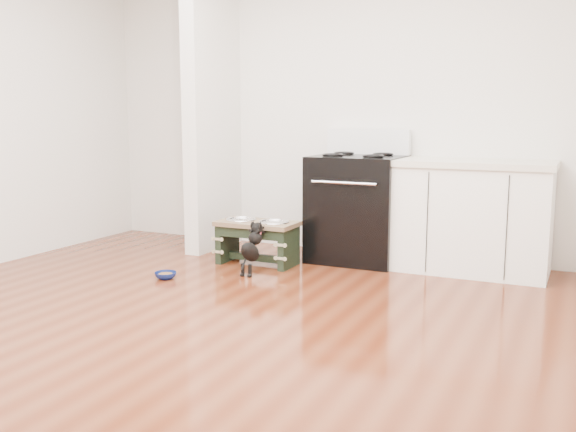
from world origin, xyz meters
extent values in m
plane|color=#4F1E0E|center=(0.00, 0.00, 0.00)|extent=(5.00, 5.00, 0.00)
plane|color=silver|center=(0.00, 2.50, 1.35)|extent=(5.00, 0.00, 5.00)
cube|color=silver|center=(-1.18, 2.10, 1.35)|extent=(0.15, 0.80, 2.70)
cube|color=black|center=(0.25, 2.15, 0.46)|extent=(0.76, 0.65, 0.92)
cube|color=black|center=(0.25, 1.84, 0.40)|extent=(0.58, 0.02, 0.50)
cylinder|color=silver|center=(0.25, 1.80, 0.72)|extent=(0.56, 0.02, 0.02)
cube|color=white|center=(0.25, 2.43, 1.03)|extent=(0.76, 0.08, 0.22)
torus|color=black|center=(0.07, 2.01, 0.93)|extent=(0.18, 0.18, 0.02)
torus|color=black|center=(0.43, 2.01, 0.93)|extent=(0.18, 0.18, 0.02)
torus|color=black|center=(0.07, 2.29, 0.93)|extent=(0.18, 0.18, 0.02)
torus|color=black|center=(0.43, 2.29, 0.93)|extent=(0.18, 0.18, 0.02)
cube|color=white|center=(1.23, 2.18, 0.43)|extent=(1.20, 0.60, 0.86)
cube|color=beige|center=(1.23, 2.18, 0.89)|extent=(1.24, 0.64, 0.05)
cube|color=black|center=(1.23, 1.92, 0.05)|extent=(1.20, 0.06, 0.10)
cube|color=black|center=(-0.77, 1.65, 0.17)|extent=(0.06, 0.33, 0.34)
cube|color=black|center=(-0.17, 1.65, 0.17)|extent=(0.06, 0.33, 0.34)
cube|color=black|center=(-0.47, 1.50, 0.29)|extent=(0.54, 0.03, 0.08)
cube|color=black|center=(-0.47, 1.65, 0.06)|extent=(0.54, 0.06, 0.06)
cube|color=brown|center=(-0.47, 1.65, 0.35)|extent=(0.68, 0.36, 0.04)
cylinder|color=silver|center=(-0.63, 1.65, 0.36)|extent=(0.23, 0.23, 0.04)
cylinder|color=silver|center=(-0.31, 1.65, 0.36)|extent=(0.23, 0.23, 0.04)
torus|color=silver|center=(-0.63, 1.65, 0.38)|extent=(0.26, 0.26, 0.02)
torus|color=silver|center=(-0.31, 1.65, 0.38)|extent=(0.26, 0.26, 0.02)
cylinder|color=black|center=(-0.38, 1.23, 0.05)|extent=(0.03, 0.03, 0.10)
cylinder|color=black|center=(-0.32, 1.23, 0.05)|extent=(0.03, 0.03, 0.10)
sphere|color=black|center=(-0.38, 1.22, 0.01)|extent=(0.04, 0.04, 0.04)
sphere|color=black|center=(-0.32, 1.22, 0.01)|extent=(0.04, 0.04, 0.04)
ellipsoid|color=black|center=(-0.35, 1.30, 0.19)|extent=(0.12, 0.28, 0.24)
sphere|color=black|center=(-0.35, 1.39, 0.28)|extent=(0.11, 0.11, 0.11)
sphere|color=black|center=(-0.35, 1.42, 0.36)|extent=(0.10, 0.10, 0.10)
sphere|color=black|center=(-0.38, 1.48, 0.36)|extent=(0.03, 0.03, 0.03)
sphere|color=black|center=(-0.32, 1.48, 0.36)|extent=(0.03, 0.03, 0.03)
cylinder|color=black|center=(-0.35, 1.19, 0.11)|extent=(0.02, 0.08, 0.09)
torus|color=#DA4052|center=(-0.35, 1.40, 0.32)|extent=(0.09, 0.06, 0.08)
imported|color=navy|center=(-0.89, 0.90, 0.03)|extent=(0.21, 0.21, 0.05)
cylinder|color=#502F16|center=(-0.89, 0.90, 0.03)|extent=(0.11, 0.11, 0.02)
camera|label=1|loc=(2.06, -3.11, 1.28)|focal=40.00mm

